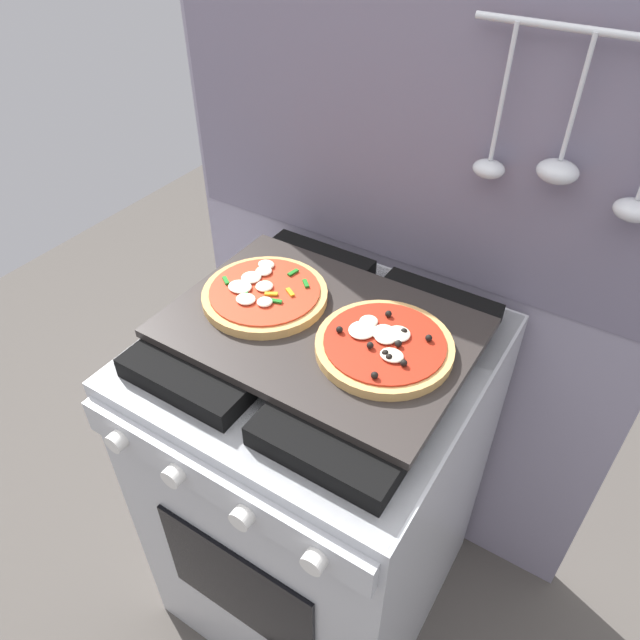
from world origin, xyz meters
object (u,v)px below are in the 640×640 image
object	(u,v)px
stove	(320,479)
pizza_left	(264,294)
pizza_right	(383,346)
baking_tray	(320,328)

from	to	relation	value
stove	pizza_left	xyz separation A→B (m)	(-0.13, 0.01, 0.48)
pizza_right	baking_tray	bearing A→B (deg)	178.65
baking_tray	stove	bearing A→B (deg)	-90.00
pizza_left	pizza_right	xyz separation A→B (m)	(0.26, -0.01, 0.00)
baking_tray	pizza_right	distance (m)	0.13
baking_tray	pizza_left	xyz separation A→B (m)	(-0.13, 0.01, 0.02)
stove	pizza_right	size ratio (longest dim) A/B	3.81
pizza_left	pizza_right	distance (m)	0.26
baking_tray	pizza_left	world-z (taller)	pizza_left
stove	pizza_right	bearing A→B (deg)	-0.62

